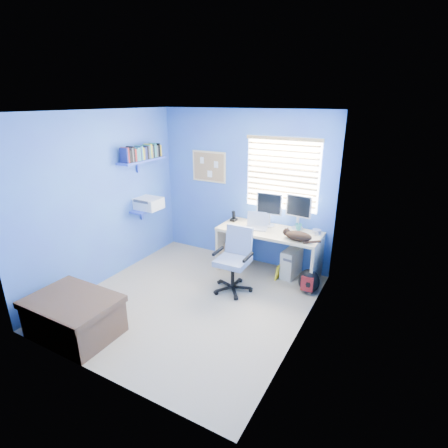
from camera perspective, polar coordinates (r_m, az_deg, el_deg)
The scene contains 23 objects.
floor at distance 4.96m, azimuth -5.26°, elevation -12.36°, with size 3.00×3.20×0.00m, color tan.
ceiling at distance 4.21m, azimuth -6.36°, elevation 17.85°, with size 3.00×3.20×0.00m, color white.
wall_back at distance 5.76m, azimuth 3.25°, elevation 5.86°, with size 3.00×0.01×2.50m, color #4058CB.
wall_front at distance 3.33m, azimuth -21.47°, elevation -6.21°, with size 3.00×0.01×2.50m, color #4058CB.
wall_left at distance 5.39m, azimuth -19.09°, elevation 3.81°, with size 0.01×3.20×2.50m, color #4058CB.
wall_right at distance 3.83m, azimuth 13.16°, elevation -1.95°, with size 0.01×3.20×2.50m, color #4058CB.
desk at distance 5.52m, azimuth 7.26°, elevation -4.58°, with size 1.56×0.65×0.74m, color #E2C87D.
laptop at distance 5.39m, azimuth 5.32°, elevation 0.36°, with size 0.33×0.26×0.22m, color silver.
monitor_left at distance 5.47m, azimuth 7.44°, elevation 2.34°, with size 0.40×0.12×0.54m, color silver.
monitor_right at distance 5.43m, azimuth 12.07°, elevation 1.92°, with size 0.40×0.12×0.54m, color silver.
phone at distance 5.71m, azimuth 1.59°, elevation 1.32°, with size 0.09×0.11×0.17m, color black.
mug at distance 5.44m, azimuth 12.05°, elevation -0.49°, with size 0.10×0.09×0.10m, color teal.
cd_spindle at distance 5.35m, azimuth 14.87°, elevation -1.25°, with size 0.13×0.13×0.07m, color silver.
cat at distance 5.04m, azimuth 12.08°, elevation -1.94°, with size 0.38×0.20×0.14m, color black.
tower_pc at distance 5.58m, azimuth 10.97°, elevation -6.19°, with size 0.19×0.44×0.45m, color beige.
drawer_boxes at distance 5.83m, azimuth 1.96°, elevation -4.88°, with size 0.35×0.28×0.41m, color tan.
yellow_book at distance 5.49m, azimuth 8.84°, elevation -7.71°, with size 0.03×0.17×0.24m, color yellow.
backpack at distance 5.19m, azimuth 13.68°, elevation -9.05°, with size 0.31×0.23×0.36m, color black.
bed_corner at distance 4.57m, azimuth -23.26°, elevation -13.69°, with size 0.98×0.70×0.47m, color brown.
office_chair at distance 5.06m, azimuth 1.65°, elevation -7.11°, with size 0.55×0.55×0.92m.
window_blinds at distance 5.43m, azimuth 9.42°, elevation 8.00°, with size 1.15×0.05×1.10m.
corkboard at distance 5.99m, azimuth -2.47°, elevation 9.33°, with size 0.64×0.02×0.52m.
wall_shelves at distance 5.76m, azimuth -12.84°, elevation 7.27°, with size 0.42×0.90×1.05m.
Camera 1 is at (2.40, -3.45, 2.63)m, focal length 28.00 mm.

